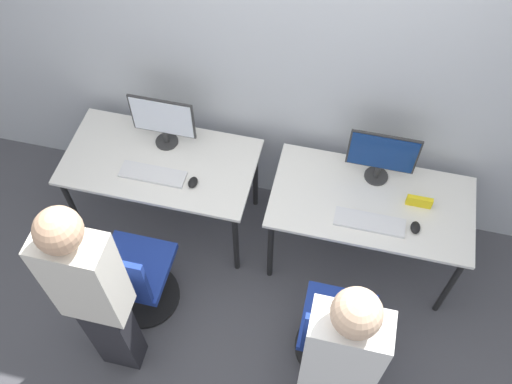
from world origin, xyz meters
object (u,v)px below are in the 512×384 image
keyboard_left (153,174)px  monitor_right (382,155)px  person_left (93,294)px  mouse_right (415,228)px  person_right (338,365)px  monitor_left (163,120)px  office_chair_right (336,335)px  office_chair_left (134,279)px  keyboard_right (370,222)px  mouse_left (193,182)px

keyboard_left → monitor_right: bearing=12.8°
person_left → mouse_right: (1.67, 0.94, -0.19)m
mouse_right → person_right: person_right is taller
monitor_left → monitor_right: size_ratio=1.00×
monitor_left → office_chair_right: bearing=-35.3°
keyboard_left → monitor_right: 1.48m
office_chair_right → monitor_left: bearing=144.7°
keyboard_left → office_chair_left: bearing=-87.9°
keyboard_left → mouse_right: 1.70m
person_left → keyboard_left: bearing=91.9°
monitor_right → person_right: (-0.07, -1.35, -0.04)m
person_left → person_right: person_left is taller
person_right → keyboard_right: bearing=85.9°
office_chair_left → person_right: person_right is taller
keyboard_right → office_chair_right: bearing=-97.0°
person_left → office_chair_right: bearing=12.7°
keyboard_right → office_chair_right: office_chair_right is taller
keyboard_left → person_left: person_left is taller
office_chair_left → person_left: bearing=-88.4°
person_left → monitor_right: bearing=42.7°
office_chair_right → monitor_right: bearing=85.6°
monitor_right → person_right: size_ratio=0.26×
mouse_right → office_chair_right: bearing=-118.9°
keyboard_left → office_chair_left: (0.02, -0.60, -0.35)m
monitor_right → mouse_right: size_ratio=4.81×
office_chair_left → mouse_right: 1.81m
keyboard_right → person_left: bearing=-146.6°
monitor_left → office_chair_right: size_ratio=0.47×
mouse_left → office_chair_left: 0.73m
keyboard_right → office_chair_left: bearing=-158.5°
monitor_left → mouse_right: bearing=-10.5°
office_chair_left → person_left: 0.66m
keyboard_left → mouse_right: mouse_right is taller
monitor_left → person_right: 1.89m
person_left → office_chair_left: bearing=91.6°
mouse_left → office_chair_right: bearing=-31.5°
keyboard_right → mouse_left: bearing=178.2°
office_chair_left → keyboard_right: (1.40, 0.55, 0.35)m
monitor_left → mouse_left: bearing=-47.3°
monitor_right → keyboard_right: size_ratio=0.99×
person_left → office_chair_right: size_ratio=1.86×
keyboard_left → monitor_right: size_ratio=1.01×
keyboard_right → person_right: size_ratio=0.26×
keyboard_right → mouse_right: (0.28, 0.02, 0.01)m
office_chair_left → person_right: size_ratio=0.55×
office_chair_left → person_left: person_left is taller
monitor_left → office_chair_left: 1.05m
person_left → mouse_right: 1.92m
keyboard_right → mouse_right: 0.28m
monitor_left → monitor_right: 1.42m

